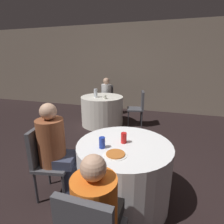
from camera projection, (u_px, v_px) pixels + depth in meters
name	position (u px, v px, depth m)	size (l,w,h in m)	color
ground_plane	(113.00, 195.00, 2.26)	(16.00, 16.00, 0.00)	black
wall_back	(150.00, 69.00, 5.64)	(16.00, 0.06, 2.80)	gray
table_near	(124.00, 173.00, 2.08)	(1.09, 1.09, 0.76)	white
table_far	(102.00, 111.00, 4.64)	(1.09, 1.09, 0.76)	white
chair_near_west	(46.00, 156.00, 2.13)	(0.47, 0.47, 0.91)	#47474C
chair_far_north	(107.00, 97.00, 5.50)	(0.47, 0.47, 0.91)	#47474C
chair_far_east	(139.00, 105.00, 4.51)	(0.48, 0.47, 0.91)	#47474C
person_orange_shirt	(99.00, 215.00, 1.32)	(0.32, 0.50, 1.10)	#282828
person_white_shirt	(106.00, 97.00, 5.33)	(0.34, 0.49, 1.16)	#282828
person_floral_shirt	(58.00, 152.00, 2.10)	(0.49, 0.36, 1.21)	#33384C
pizza_plate_near	(116.00, 154.00, 1.75)	(0.23, 0.23, 0.02)	white
soda_can_red	(124.00, 138.00, 1.99)	(0.07, 0.07, 0.12)	red
soda_can_blue	(102.00, 143.00, 1.87)	(0.07, 0.07, 0.12)	#1E38A5
bottle_far	(96.00, 93.00, 4.41)	(0.09, 0.09, 0.22)	silver
cup_far	(105.00, 97.00, 4.26)	(0.07, 0.07, 0.09)	silver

